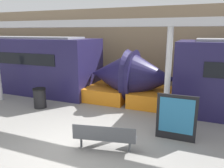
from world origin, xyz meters
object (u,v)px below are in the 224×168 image
Objects in this scene: bench_near at (104,136)px; support_column_near at (168,78)px; poster_board at (176,118)px; trash_bin at (40,98)px.

support_column_near reaches higher than bench_near.
support_column_near is (-0.49, 1.10, 1.05)m from poster_board.
support_column_near is (5.75, 0.22, 1.36)m from trash_bin.
poster_board reaches higher than bench_near.
bench_near is 0.53× the size of support_column_near.
trash_bin is at bearing 139.81° from bench_near.
support_column_near is at bearing 2.17° from trash_bin.
trash_bin is (-4.36, 2.39, -0.02)m from bench_near.
poster_board is at bearing 27.31° from bench_near.
support_column_near reaches higher than poster_board.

